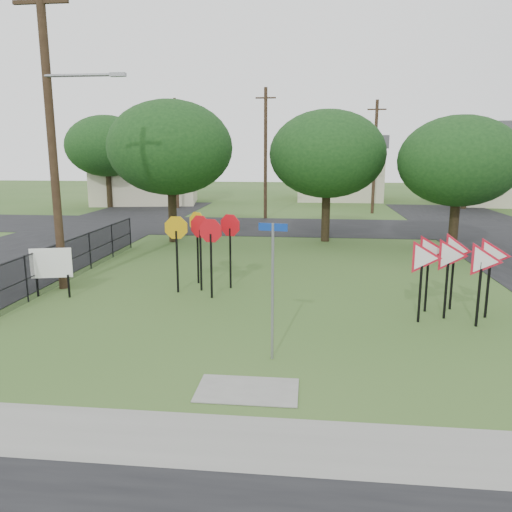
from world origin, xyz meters
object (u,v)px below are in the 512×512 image
at_px(street_name_sign, 273,283).
at_px(info_board, 51,265).
at_px(yield_sign_cluster, 454,258).
at_px(stop_sign_cluster, 203,235).

bearing_deg(street_name_sign, info_board, 150.57).
bearing_deg(info_board, yield_sign_cluster, -3.53).
distance_m(stop_sign_cluster, info_board, 4.97).
bearing_deg(info_board, street_name_sign, -29.43).
bearing_deg(yield_sign_cluster, street_name_sign, -144.38).
height_order(street_name_sign, info_board, street_name_sign).
height_order(street_name_sign, yield_sign_cluster, street_name_sign).
height_order(stop_sign_cluster, yield_sign_cluster, stop_sign_cluster).
bearing_deg(street_name_sign, stop_sign_cluster, 116.40).
xyz_separation_m(street_name_sign, yield_sign_cluster, (4.82, 3.45, -0.05)).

